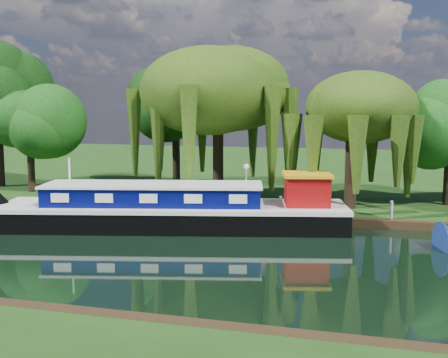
% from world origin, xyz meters
% --- Properties ---
extents(ground, '(120.00, 120.00, 0.00)m').
position_xyz_m(ground, '(0.00, 0.00, 0.00)').
color(ground, black).
extents(far_bank, '(120.00, 52.00, 0.45)m').
position_xyz_m(far_bank, '(0.00, 34.00, 0.23)').
color(far_bank, '#18370F').
rests_on(far_bank, ground).
extents(dutch_barge, '(18.90, 8.25, 3.89)m').
position_xyz_m(dutch_barge, '(-2.14, 5.24, 0.96)').
color(dutch_barge, black).
rests_on(dutch_barge, ground).
extents(red_dinghy, '(3.06, 2.48, 0.56)m').
position_xyz_m(red_dinghy, '(-6.99, 6.36, 0.00)').
color(red_dinghy, maroon).
rests_on(red_dinghy, ground).
extents(willow_left, '(7.86, 7.86, 9.42)m').
position_xyz_m(willow_left, '(-1.96, 12.89, 7.29)').
color(willow_left, black).
rests_on(willow_left, far_bank).
extents(willow_right, '(5.97, 5.97, 7.27)m').
position_xyz_m(willow_right, '(6.68, 11.34, 5.75)').
color(willow_right, black).
rests_on(willow_right, far_bank).
extents(tree_far_left, '(4.55, 4.55, 7.33)m').
position_xyz_m(tree_far_left, '(-15.55, 12.03, 5.47)').
color(tree_far_left, black).
rests_on(tree_far_left, far_bank).
extents(tree_far_mid, '(5.07, 5.07, 8.30)m').
position_xyz_m(tree_far_mid, '(-6.88, 18.24, 6.17)').
color(tree_far_mid, black).
rests_on(tree_far_mid, far_bank).
extents(lamppost, '(0.36, 0.36, 2.56)m').
position_xyz_m(lamppost, '(0.50, 10.50, 2.42)').
color(lamppost, silver).
rests_on(lamppost, far_bank).
extents(mooring_posts, '(19.16, 0.16, 1.00)m').
position_xyz_m(mooring_posts, '(-0.50, 8.40, 0.95)').
color(mooring_posts, silver).
rests_on(mooring_posts, far_bank).
extents(reeds_near, '(33.70, 1.50, 1.10)m').
position_xyz_m(reeds_near, '(6.87, -7.57, 0.55)').
color(reeds_near, '#1B4B14').
rests_on(reeds_near, ground).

